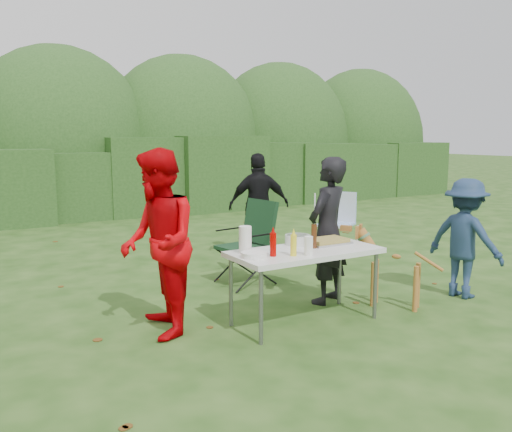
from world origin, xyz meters
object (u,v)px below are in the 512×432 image
camping_chair (245,242)px  ketchup_bottle (273,245)px  child (465,238)px  person_red_jacket (158,243)px  folding_table (305,255)px  person_cook (328,231)px  lawn_chair (336,222)px  paper_towel_roll (245,240)px  mustard_bottle (294,245)px  beer_bottle (314,236)px  person_black_puffy (259,205)px  dog (396,269)px

camping_chair → ketchup_bottle: bearing=60.7°
child → person_red_jacket: bearing=68.7°
folding_table → child: size_ratio=1.09×
person_cook → folding_table: bearing=10.1°
lawn_chair → child: bearing=53.2°
paper_towel_roll → mustard_bottle: bearing=-45.4°
lawn_chair → beer_bottle: bearing=16.9°
person_red_jacket → paper_towel_roll: 0.82m
person_cook → person_black_puffy: size_ratio=1.03×
mustard_bottle → person_cook: bearing=33.8°
person_cook → camping_chair: 1.23m
person_red_jacket → child: 3.51m
person_cook → person_black_puffy: person_cook is taller
camping_chair → beer_bottle: size_ratio=4.40×
beer_bottle → person_black_puffy: bearing=69.5°
person_black_puffy → lawn_chair: size_ratio=1.67×
dog → paper_towel_roll: (-1.71, 0.29, 0.44)m
dog → paper_towel_roll: 1.79m
person_cook → person_red_jacket: bearing=-24.5°
camping_chair → ketchup_bottle: camping_chair is taller
person_cook → mustard_bottle: bearing=9.6°
folding_table → lawn_chair: (2.41, 2.46, -0.21)m
dog → camping_chair: camping_chair is taller
beer_bottle → camping_chair: bearing=87.1°
person_red_jacket → beer_bottle: person_red_jacket is taller
person_cook → beer_bottle: 0.63m
person_cook → paper_towel_roll: (-1.19, -0.24, 0.06)m
person_black_puffy → paper_towel_roll: size_ratio=6.09×
folding_table → beer_bottle: size_ratio=6.25×
person_cook → child: size_ratio=1.18×
beer_bottle → paper_towel_roll: (-0.70, 0.15, 0.01)m
folding_table → dog: bearing=-5.9°
dog → ketchup_bottle: bearing=53.5°
person_red_jacket → paper_towel_roll: (0.78, -0.26, -0.00)m
child → beer_bottle: 1.99m
dog → mustard_bottle: size_ratio=4.48×
person_cook → child: bearing=132.0°
mustard_bottle → beer_bottle: beer_bottle is taller
person_cook → person_black_puffy: (0.54, 2.34, -0.02)m
person_black_puffy → mustard_bottle: size_ratio=7.92×
child → camping_chair: size_ratio=1.30×
person_cook → dog: size_ratio=1.81×
lawn_chair → paper_towel_roll: bearing=7.6°
folding_table → person_cook: size_ratio=0.92×
lawn_chair → paper_towel_roll: 3.79m
folding_table → ketchup_bottle: bearing=-169.6°
person_black_puffy → camping_chair: (-0.95, -1.23, -0.26)m
dog → ketchup_bottle: (-1.56, 0.04, 0.42)m
person_black_puffy → dog: 2.90m
beer_bottle → paper_towel_roll: paper_towel_roll is taller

